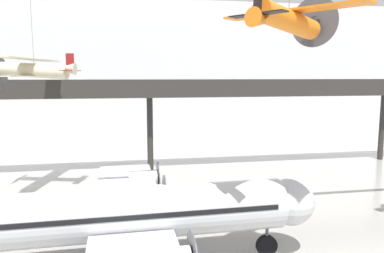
% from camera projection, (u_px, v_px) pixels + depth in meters
% --- Properties ---
extents(hangar_back_wall, '(140.00, 3.00, 21.71)m').
position_uv_depth(hangar_back_wall, '(143.00, 76.00, 54.87)').
color(hangar_back_wall, silver).
rests_on(hangar_back_wall, ground).
extents(mezzanine_walkway, '(110.00, 3.20, 10.57)m').
position_uv_depth(mezzanine_walkway, '(150.00, 94.00, 41.95)').
color(mezzanine_walkway, '#2D2B28').
rests_on(mezzanine_walkway, ground).
extents(airliner_silver_main, '(24.17, 27.35, 8.93)m').
position_uv_depth(airliner_silver_main, '(117.00, 215.00, 20.77)').
color(airliner_silver_main, silver).
rests_on(airliner_silver_main, ground).
extents(suspended_plane_cream_biplane, '(7.59, 9.12, 8.65)m').
position_uv_depth(suspended_plane_cream_biplane, '(34.00, 70.00, 33.06)').
color(suspended_plane_cream_biplane, beige).
extents(suspended_plane_orange_highwing, '(6.25, 6.70, 5.85)m').
position_uv_depth(suspended_plane_orange_highwing, '(289.00, 20.00, 17.97)').
color(suspended_plane_orange_highwing, orange).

